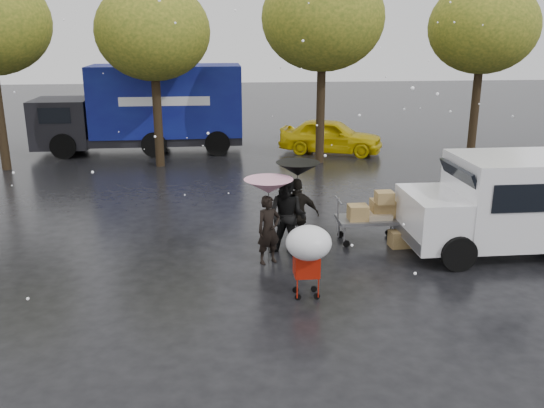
{
  "coord_description": "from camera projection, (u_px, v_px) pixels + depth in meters",
  "views": [
    {
      "loc": [
        -1.52,
        -11.22,
        4.86
      ],
      "look_at": [
        -0.25,
        1.0,
        1.13
      ],
      "focal_mm": 38.0,
      "sensor_mm": 36.0,
      "label": 1
    }
  ],
  "objects": [
    {
      "name": "box_ground_near",
      "position": [
        422.0,
        234.0,
        13.62
      ],
      "size": [
        0.53,
        0.44,
        0.45
      ],
      "primitive_type": "cube",
      "rotation": [
        0.0,
        0.0,
        -0.07
      ],
      "color": "olive",
      "rests_on": "ground"
    },
    {
      "name": "white_van",
      "position": [
        521.0,
        202.0,
        12.89
      ],
      "size": [
        4.91,
        2.18,
        2.2
      ],
      "color": "white",
      "rests_on": "ground"
    },
    {
      "name": "person_middle",
      "position": [
        287.0,
        217.0,
        12.64
      ],
      "size": [
        1.11,
        1.03,
        1.84
      ],
      "primitive_type": "imported",
      "rotation": [
        0.0,
        0.0,
        -0.48
      ],
      "color": "black",
      "rests_on": "ground"
    },
    {
      "name": "blue_truck",
      "position": [
        147.0,
        109.0,
        23.49
      ],
      "size": [
        8.3,
        2.6,
        3.5
      ],
      "color": "navy",
      "rests_on": "ground"
    },
    {
      "name": "person_pink",
      "position": [
        269.0,
        230.0,
        12.31
      ],
      "size": [
        0.65,
        0.55,
        1.5
      ],
      "primitive_type": "imported",
      "rotation": [
        0.0,
        0.0,
        0.41
      ],
      "color": "black",
      "rests_on": "ground"
    },
    {
      "name": "shopping_cart",
      "position": [
        308.0,
        247.0,
        10.5
      ],
      "size": [
        0.84,
        0.84,
        1.46
      ],
      "color": "#B41A0A",
      "rests_on": "ground"
    },
    {
      "name": "box_ground_far",
      "position": [
        400.0,
        239.0,
        13.39
      ],
      "size": [
        0.51,
        0.41,
        0.38
      ],
      "primitive_type": "cube",
      "rotation": [
        0.0,
        0.0,
        0.07
      ],
      "color": "olive",
      "rests_on": "ground"
    },
    {
      "name": "yellow_taxi",
      "position": [
        331.0,
        136.0,
        23.43
      ],
      "size": [
        4.47,
        3.05,
        1.41
      ],
      "primitive_type": "imported",
      "rotation": [
        0.0,
        0.0,
        1.2
      ],
      "color": "yellow",
      "rests_on": "ground"
    },
    {
      "name": "umbrella_pink",
      "position": [
        269.0,
        186.0,
        12.03
      ],
      "size": [
        1.04,
        1.04,
        1.87
      ],
      "color": "#4C4C4C",
      "rests_on": "ground"
    },
    {
      "name": "ground",
      "position": [
        289.0,
        268.0,
        12.24
      ],
      "size": [
        90.0,
        90.0,
        0.0
      ],
      "primitive_type": "plane",
      "color": "black",
      "rests_on": "ground"
    },
    {
      "name": "umbrella_black",
      "position": [
        298.0,
        169.0,
        12.61
      ],
      "size": [
        0.98,
        0.98,
        2.08
      ],
      "color": "#4C4C4C",
      "rests_on": "ground"
    },
    {
      "name": "vendor_cart",
      "position": [
        373.0,
        212.0,
        13.58
      ],
      "size": [
        1.52,
        0.8,
        1.27
      ],
      "color": "slate",
      "rests_on": "ground"
    },
    {
      "name": "person_black",
      "position": [
        297.0,
        215.0,
        12.93
      ],
      "size": [
        1.03,
        0.49,
        1.71
      ],
      "primitive_type": "imported",
      "rotation": [
        0.0,
        0.0,
        3.22
      ],
      "color": "black",
      "rests_on": "ground"
    },
    {
      "name": "tree_row",
      "position": [
        240.0,
        25.0,
        20.25
      ],
      "size": [
        21.6,
        4.4,
        7.12
      ],
      "color": "black",
      "rests_on": "ground"
    }
  ]
}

